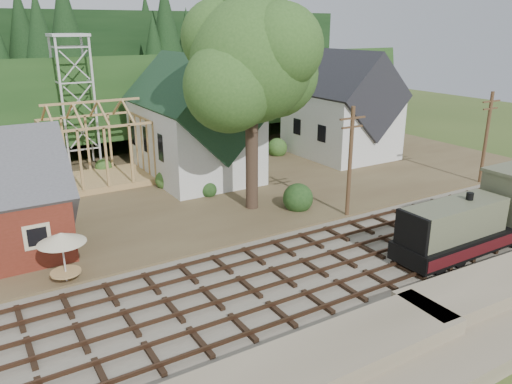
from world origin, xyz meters
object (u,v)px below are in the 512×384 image
locomotive (481,219)px  car_red (338,147)px  car_blue (37,235)px  patio_set (61,240)px

locomotive → car_red: locomotive is taller
locomotive → car_blue: 26.93m
car_blue → patio_set: (0.50, -5.75, 1.70)m
car_blue → car_red: bearing=-19.5°
locomotive → patio_set: bearing=159.2°
locomotive → car_blue: bearing=148.0°
locomotive → patio_set: (-22.32, 8.50, 0.60)m
car_red → patio_set: (-30.71, -14.41, 1.77)m
car_blue → car_red: 32.39m
locomotive → patio_set: 23.89m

